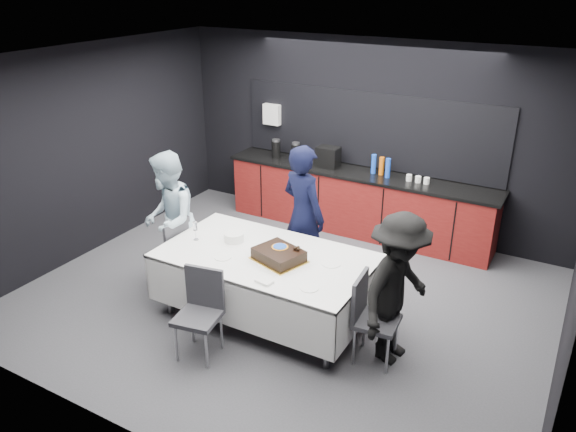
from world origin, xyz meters
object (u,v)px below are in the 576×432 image
object	(u,v)px
person_center	(303,216)
person_right	(397,289)
champagne_flute	(195,227)
plate_stack	(234,237)
party_table	(266,266)
chair_right	(369,312)
chair_near	(201,306)
person_left	(169,220)
cake_assembly	(279,255)
chair_left	(172,249)

from	to	relation	value
person_center	person_right	distance (m)	1.79
champagne_flute	person_center	world-z (taller)	person_center
plate_stack	party_table	bearing A→B (deg)	-12.81
champagne_flute	chair_right	bearing A→B (deg)	-1.72
plate_stack	chair_near	world-z (taller)	chair_near
chair_right	person_left	size ratio (longest dim) A/B	0.54
party_table	cake_assembly	size ratio (longest dim) A/B	3.69
chair_near	person_center	distance (m)	1.84
chair_left	person_left	world-z (taller)	person_left
champagne_flute	chair_near	distance (m)	1.12
plate_stack	person_right	bearing A→B (deg)	-3.51
party_table	person_center	world-z (taller)	person_center
cake_assembly	champagne_flute	size ratio (longest dim) A/B	2.80
person_left	chair_right	bearing A→B (deg)	52.93
chair_left	person_left	bearing A→B (deg)	134.26
chair_near	plate_stack	bearing A→B (deg)	104.77
party_table	champagne_flute	distance (m)	0.95
chair_left	plate_stack	bearing A→B (deg)	10.50
champagne_flute	chair_near	xyz separation A→B (m)	(0.66, -0.80, -0.40)
champagne_flute	person_left	bearing A→B (deg)	163.43
cake_assembly	chair_left	distance (m)	1.54
cake_assembly	person_center	size ratio (longest dim) A/B	0.35
cake_assembly	chair_near	xyz separation A→B (m)	(-0.43, -0.84, -0.31)
cake_assembly	champagne_flute	xyz separation A→B (m)	(-1.09, -0.04, 0.09)
chair_near	person_center	size ratio (longest dim) A/B	0.52
champagne_flute	person_center	bearing A→B (deg)	48.46
party_table	plate_stack	size ratio (longest dim) A/B	10.24
plate_stack	chair_left	size ratio (longest dim) A/B	0.25
chair_left	chair_near	distance (m)	1.37
chair_near	person_left	size ratio (longest dim) A/B	0.54
party_table	champagne_flute	xyz separation A→B (m)	(-0.90, -0.08, 0.30)
party_table	person_right	bearing A→B (deg)	-0.41
champagne_flute	chair_near	world-z (taller)	champagne_flute
party_table	chair_left	xyz separation A→B (m)	(-1.31, -0.04, -0.11)
champagne_flute	person_left	world-z (taller)	person_left
party_table	chair_right	size ratio (longest dim) A/B	2.51
cake_assembly	plate_stack	world-z (taller)	cake_assembly
person_center	person_right	world-z (taller)	person_center
party_table	cake_assembly	world-z (taller)	cake_assembly
party_table	person_right	distance (m)	1.52
cake_assembly	person_left	size ratio (longest dim) A/B	0.37
person_center	person_right	size ratio (longest dim) A/B	1.12
chair_left	party_table	bearing A→B (deg)	1.73
chair_left	person_left	distance (m)	0.35
person_right	plate_stack	bearing A→B (deg)	97.08
plate_stack	person_center	world-z (taller)	person_center
cake_assembly	person_right	distance (m)	1.32
chair_left	person_right	size ratio (longest dim) A/B	0.58
party_table	cake_assembly	distance (m)	0.28
chair_right	chair_near	bearing A→B (deg)	-154.31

